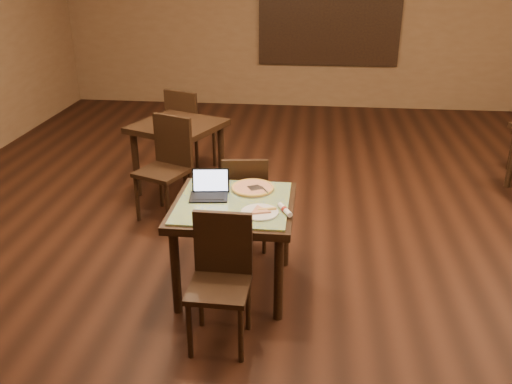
# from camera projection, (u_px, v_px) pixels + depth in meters

# --- Properties ---
(ground) EXTENTS (10.00, 10.00, 0.00)m
(ground) POSITION_uv_depth(u_px,v_px,m) (276.00, 243.00, 5.09)
(ground) COLOR black
(ground) RESTS_ON ground
(wall_back) EXTENTS (8.00, 0.02, 3.00)m
(wall_back) POSITION_uv_depth(u_px,v_px,m) (299.00, 17.00, 9.02)
(wall_back) COLOR brown
(wall_back) RESTS_ON ground
(mural) EXTENTS (2.34, 0.05, 1.64)m
(mural) POSITION_uv_depth(u_px,v_px,m) (330.00, 15.00, 8.91)
(mural) COLOR #295B96
(mural) RESTS_ON wall_back
(tiled_table) EXTENTS (0.92, 0.92, 0.76)m
(tiled_table) POSITION_uv_depth(u_px,v_px,m) (234.00, 214.00, 4.16)
(tiled_table) COLOR black
(tiled_table) RESTS_ON ground
(chair_main_near) EXTENTS (0.41, 0.41, 0.93)m
(chair_main_near) POSITION_uv_depth(u_px,v_px,m) (221.00, 272.00, 3.66)
(chair_main_near) COLOR black
(chair_main_near) RESTS_ON ground
(chair_main_far) EXTENTS (0.44, 0.44, 0.91)m
(chair_main_far) POSITION_uv_depth(u_px,v_px,m) (245.00, 198.00, 4.79)
(chair_main_far) COLOR black
(chair_main_far) RESTS_ON ground
(laptop) EXTENTS (0.32, 0.26, 0.20)m
(laptop) POSITION_uv_depth(u_px,v_px,m) (210.00, 189.00, 4.21)
(laptop) COLOR black
(laptop) RESTS_ON tiled_table
(plate) EXTENTS (0.27, 0.27, 0.01)m
(plate) POSITION_uv_depth(u_px,v_px,m) (260.00, 212.00, 3.93)
(plate) COLOR white
(plate) RESTS_ON tiled_table
(pizza_slice) EXTENTS (0.22, 0.22, 0.02)m
(pizza_slice) POSITION_uv_depth(u_px,v_px,m) (260.00, 211.00, 3.93)
(pizza_slice) COLOR beige
(pizza_slice) RESTS_ON plate
(pizza_pan) EXTENTS (0.34, 0.34, 0.01)m
(pizza_pan) POSITION_uv_depth(u_px,v_px,m) (253.00, 189.00, 4.33)
(pizza_pan) COLOR silver
(pizza_pan) RESTS_ON tiled_table
(pizza_whole) EXTENTS (0.34, 0.34, 0.02)m
(pizza_whole) POSITION_uv_depth(u_px,v_px,m) (253.00, 188.00, 4.32)
(pizza_whole) COLOR beige
(pizza_whole) RESTS_ON pizza_pan
(spatula) EXTENTS (0.20, 0.26, 0.01)m
(spatula) POSITION_uv_depth(u_px,v_px,m) (255.00, 188.00, 4.30)
(spatula) COLOR silver
(spatula) RESTS_ON pizza_whole
(napkin_roll) EXTENTS (0.12, 0.18, 0.04)m
(napkin_roll) POSITION_uv_depth(u_px,v_px,m) (285.00, 210.00, 3.95)
(napkin_roll) COLOR white
(napkin_roll) RESTS_ON tiled_table
(other_table_b) EXTENTS (1.11, 1.11, 0.80)m
(other_table_b) POSITION_uv_depth(u_px,v_px,m) (178.00, 135.00, 5.94)
(other_table_b) COLOR black
(other_table_b) RESTS_ON ground
(other_table_b_chair_near) EXTENTS (0.58, 0.58, 1.03)m
(other_table_b_chair_near) POSITION_uv_depth(u_px,v_px,m) (167.00, 162.00, 5.42)
(other_table_b_chair_near) COLOR black
(other_table_b_chair_near) RESTS_ON ground
(other_table_b_chair_far) EXTENTS (0.58, 0.58, 1.03)m
(other_table_b_chair_far) POSITION_uv_depth(u_px,v_px,m) (187.00, 126.00, 6.53)
(other_table_b_chair_far) COLOR black
(other_table_b_chair_far) RESTS_ON ground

